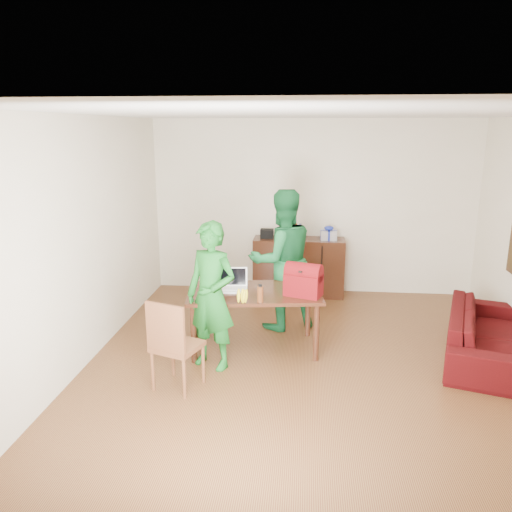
# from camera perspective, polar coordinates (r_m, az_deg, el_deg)

# --- Properties ---
(room) EXTENTS (5.20, 5.70, 2.90)m
(room) POSITION_cam_1_polar(r_m,az_deg,el_deg) (5.31, 6.88, 0.69)
(room) COLOR #411E10
(room) RESTS_ON ground
(table) EXTENTS (1.63, 1.06, 0.72)m
(table) POSITION_cam_1_polar(r_m,az_deg,el_deg) (5.85, -0.20, -4.84)
(table) COLOR black
(table) RESTS_ON ground
(chair) EXTENTS (0.54, 0.53, 0.95)m
(chair) POSITION_cam_1_polar(r_m,az_deg,el_deg) (5.19, -9.00, -11.86)
(chair) COLOR brown
(chair) RESTS_ON ground
(person_near) EXTENTS (0.70, 0.59, 1.62)m
(person_near) POSITION_cam_1_polar(r_m,az_deg,el_deg) (5.39, -5.12, -4.57)
(person_near) COLOR #145E1C
(person_near) RESTS_ON ground
(person_far) EXTENTS (1.09, 1.00, 1.82)m
(person_far) POSITION_cam_1_polar(r_m,az_deg,el_deg) (6.42, 2.99, -0.47)
(person_far) COLOR #145B2B
(person_far) RESTS_ON ground
(laptop) EXTENTS (0.36, 0.27, 0.24)m
(laptop) POSITION_cam_1_polar(r_m,az_deg,el_deg) (5.83, -2.69, -3.53)
(laptop) COLOR white
(laptop) RESTS_ON table
(bananas) EXTENTS (0.18, 0.14, 0.06)m
(bananas) POSITION_cam_1_polar(r_m,az_deg,el_deg) (5.44, -1.57, -5.04)
(bananas) COLOR yellow
(bananas) RESTS_ON table
(bottle) EXTENTS (0.08, 0.08, 0.20)m
(bottle) POSITION_cam_1_polar(r_m,az_deg,el_deg) (5.44, 0.48, -4.27)
(bottle) COLOR #5E2E15
(bottle) RESTS_ON table
(red_bag) EXTENTS (0.46, 0.35, 0.30)m
(red_bag) POSITION_cam_1_polar(r_m,az_deg,el_deg) (5.65, 5.44, -3.07)
(red_bag) COLOR maroon
(red_bag) RESTS_ON table
(sofa) EXTENTS (1.26, 2.01, 0.55)m
(sofa) POSITION_cam_1_polar(r_m,az_deg,el_deg) (6.34, 24.51, -8.07)
(sofa) COLOR #3A070E
(sofa) RESTS_ON ground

